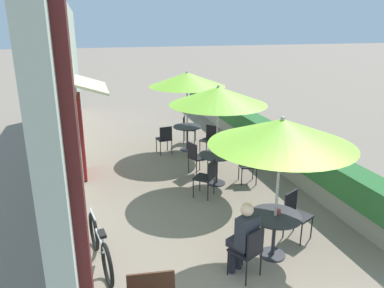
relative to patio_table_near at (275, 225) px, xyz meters
The scene contains 19 objects.
cafe_facade_wall 6.24m from the patio_table_near, 121.54° to the left, with size 0.98×14.72×4.20m.
planter_hedge 5.61m from the patio_table_near, 67.73° to the left, with size 0.60×13.72×1.01m.
patio_table_near is the anchor object (origin of this frame).
patio_umbrella_near 1.61m from the patio_table_near, ahead, with size 2.27×2.27×2.44m.
cafe_chair_near_left 0.78m from the patio_table_near, 146.65° to the right, with size 0.54×0.54×0.87m.
seated_patron_near_left 0.78m from the patio_table_near, 154.92° to the right, with size 0.47×0.50×1.25m.
cafe_chair_near_right 0.78m from the patio_table_near, 33.35° to the left, with size 0.54×0.54×0.87m.
coffee_cup_near 0.24m from the patio_table_near, 23.62° to the left, with size 0.07×0.07×0.09m.
patio_table_mid 3.09m from the patio_table_near, 88.46° to the left, with size 0.87×0.87×0.76m.
patio_umbrella_mid 3.49m from the patio_table_near, 88.46° to the left, with size 2.27×2.27×2.44m.
cafe_chair_mid_left 2.49m from the patio_table_near, 98.58° to the left, with size 0.56×0.56×0.87m.
cafe_chair_mid_right 3.13m from the patio_table_near, 74.14° to the left, with size 0.47×0.47×0.87m.
cafe_chair_mid_back 3.81m from the patio_table_near, 93.54° to the left, with size 0.51×0.51×0.87m.
patio_table_far 5.78m from the patio_table_near, 89.22° to the left, with size 0.87×0.87×0.76m.
patio_umbrella_far 6.00m from the patio_table_near, 89.22° to the left, with size 2.27×2.27×2.44m.
cafe_chair_far_left 5.63m from the patio_table_near, 96.88° to the left, with size 0.46×0.46×0.87m.
cafe_chair_far_right 5.26m from the patio_table_near, 83.20° to the left, with size 0.56×0.56×0.87m.
cafe_chair_far_back 6.53m from the patio_table_near, 87.49° to the left, with size 0.52×0.52×0.87m.
bicycle_leaning 2.88m from the patio_table_near, 169.62° to the left, with size 0.32×1.71×0.77m.
Camera 1 is at (-2.22, -2.83, 3.78)m, focal length 35.00 mm.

